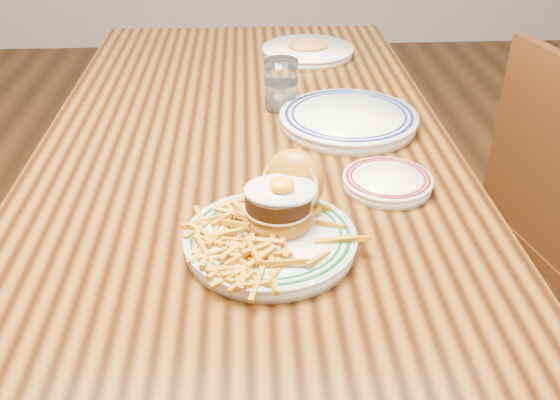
{
  "coord_description": "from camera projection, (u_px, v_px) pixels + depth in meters",
  "views": [
    {
      "loc": [
        0.01,
        -1.19,
        1.32
      ],
      "look_at": [
        0.05,
        -0.36,
        0.81
      ],
      "focal_mm": 40.0,
      "sensor_mm": 36.0,
      "label": 1
    }
  ],
  "objects": [
    {
      "name": "side_plate",
      "position": [
        388.0,
        181.0,
        1.11
      ],
      "size": [
        0.16,
        0.16,
        0.02
      ],
      "rotation": [
        0.0,
        0.0,
        0.42
      ],
      "color": "white",
      "rests_on": "table"
    },
    {
      "name": "table",
      "position": [
        248.0,
        171.0,
        1.36
      ],
      "size": [
        0.85,
        1.6,
        0.75
      ],
      "color": "black",
      "rests_on": "floor"
    },
    {
      "name": "water_glass",
      "position": [
        281.0,
        87.0,
        1.41
      ],
      "size": [
        0.08,
        0.08,
        0.11
      ],
      "color": "white",
      "rests_on": "table"
    },
    {
      "name": "far_plate",
      "position": [
        308.0,
        50.0,
        1.74
      ],
      "size": [
        0.25,
        0.25,
        0.05
      ],
      "rotation": [
        0.0,
        0.0,
        -0.25
      ],
      "color": "white",
      "rests_on": "table"
    },
    {
      "name": "floor",
      "position": [
        254.0,
        384.0,
        1.7
      ],
      "size": [
        6.0,
        6.0,
        0.0
      ],
      "primitive_type": "plane",
      "color": "black",
      "rests_on": "ground"
    },
    {
      "name": "rear_plate",
      "position": [
        349.0,
        119.0,
        1.34
      ],
      "size": [
        0.3,
        0.3,
        0.03
      ],
      "rotation": [
        0.0,
        0.0,
        0.42
      ],
      "color": "white",
      "rests_on": "table"
    },
    {
      "name": "main_plate",
      "position": [
        274.0,
        224.0,
        0.96
      ],
      "size": [
        0.27,
        0.28,
        0.13
      ],
      "rotation": [
        0.0,
        0.0,
        -0.43
      ],
      "color": "white",
      "rests_on": "table"
    }
  ]
}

